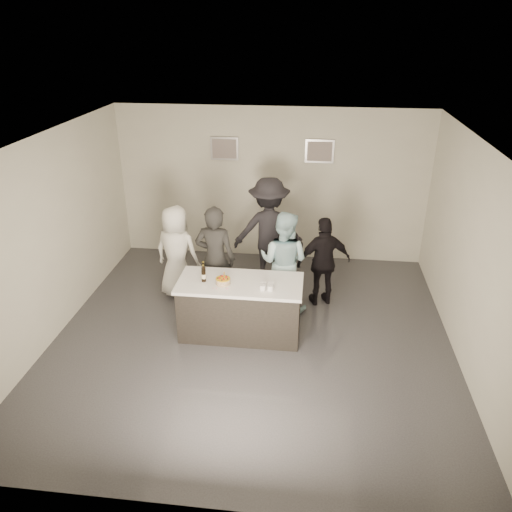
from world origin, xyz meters
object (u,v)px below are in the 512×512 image
person_main_blue (284,262)px  beer_bottle_b (204,273)px  beer_bottle_a (204,270)px  person_guest_left (177,252)px  bar_counter (240,308)px  cake (223,282)px  person_guest_right (324,262)px  person_main_black (215,259)px  person_guest_back (269,230)px

person_main_blue → beer_bottle_b: bearing=55.1°
beer_bottle_a → beer_bottle_b: 0.11m
person_main_blue → person_guest_left: bearing=10.0°
beer_bottle_a → person_guest_left: size_ratio=0.16×
beer_bottle_a → beer_bottle_b: (0.02, -0.11, 0.00)m
bar_counter → cake: bearing=-159.6°
cake → bar_counter: bearing=20.4°
person_guest_right → person_guest_left: bearing=-18.1°
bar_counter → person_guest_left: bearing=139.6°
bar_counter → cake: cake is taller
person_main_blue → person_guest_left: size_ratio=1.04×
bar_counter → person_guest_left: person_guest_left is taller
beer_bottle_a → cake: bearing=-25.8°
cake → person_main_black: 0.85m
bar_counter → beer_bottle_a: bearing=173.2°
bar_counter → person_main_blue: (0.59, 0.85, 0.41)m
bar_counter → beer_bottle_a: beer_bottle_a is taller
cake → beer_bottle_b: (-0.30, 0.05, 0.09)m
beer_bottle_a → person_guest_back: person_guest_back is taller
beer_bottle_b → person_guest_left: person_guest_left is taller
person_main_black → person_main_blue: person_main_black is taller
person_main_black → person_guest_right: person_main_black is taller
bar_counter → person_guest_back: bearing=82.2°
beer_bottle_a → person_guest_back: size_ratio=0.13×
bar_counter → cake: size_ratio=8.65×
cake → beer_bottle_b: 0.32m
person_main_black → person_main_blue: size_ratio=1.06×
beer_bottle_b → person_guest_back: 2.05m
bar_counter → beer_bottle_b: 0.79m
person_main_black → person_guest_right: bearing=-164.1°
beer_bottle_b → person_main_blue: size_ratio=0.15×
beer_bottle_a → bar_counter: bearing=-6.8°
beer_bottle_b → person_guest_right: bearing=32.3°
cake → person_guest_right: size_ratio=0.14×
person_guest_right → bar_counter: bearing=22.5°
person_guest_left → person_main_blue: bearing=-173.7°
person_main_blue → person_guest_left: person_main_blue is taller
person_guest_right → person_main_black: bearing=-6.6°
bar_counter → beer_bottle_b: (-0.54, -0.04, 0.58)m
beer_bottle_b → person_main_blue: person_main_blue is taller
person_main_blue → person_guest_back: (-0.34, 0.99, 0.12)m
person_guest_right → person_guest_back: size_ratio=0.79×
cake → person_main_black: bearing=108.8°
beer_bottle_a → person_guest_right: bearing=29.3°
person_main_black → person_guest_left: (-0.74, 0.35, -0.08)m
bar_counter → beer_bottle_a: 0.81m
bar_counter → person_guest_right: 1.69m
bar_counter → person_guest_back: person_guest_back is taller
beer_bottle_a → person_guest_right: size_ratio=0.17×
person_guest_right → beer_bottle_b: bearing=13.8°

